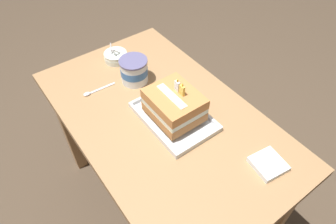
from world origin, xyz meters
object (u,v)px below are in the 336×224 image
Objects in this scene: serving_spoon_near_tray at (92,92)px; ice_cream_tub at (134,70)px; foil_tray at (174,117)px; bowl_stack at (116,57)px; napkin_pile at (268,164)px; birthday_cake at (174,105)px.

ice_cream_tub is at bearing 78.18° from serving_spoon_near_tray.
bowl_stack reaches higher than foil_tray.
ice_cream_tub is 0.83× the size of serving_spoon_near_tray.
ice_cream_tub is 0.21m from serving_spoon_near_tray.
napkin_pile is (0.72, 0.33, 0.01)m from serving_spoon_near_tray.
birthday_cake is at bearing -0.15° from bowl_stack.
serving_spoon_near_tray is (-0.34, -0.20, -0.00)m from foil_tray.
foil_tray is 0.39m from serving_spoon_near_tray.
birthday_cake is at bearing -160.69° from napkin_pile.
bowl_stack is (-0.48, 0.00, -0.06)m from birthday_cake.
ice_cream_tub is (-0.30, -0.00, 0.05)m from foil_tray.
bowl_stack is at bearing 124.73° from serving_spoon_near_tray.
ice_cream_tub is 0.69m from napkin_pile.
ice_cream_tub reaches higher than serving_spoon_near_tray.
serving_spoon_near_tray is (-0.34, -0.20, -0.08)m from birthday_cake.
foil_tray is 2.63× the size of ice_cream_tub.
napkin_pile is (0.38, 0.13, -0.07)m from birthday_cake.
serving_spoon_near_tray is (-0.04, -0.20, -0.05)m from ice_cream_tub.
foil_tray is 0.07m from birthday_cake.
foil_tray is at bearing 0.53° from ice_cream_tub.
bowl_stack reaches higher than napkin_pile.
serving_spoon_near_tray is at bearing -101.82° from ice_cream_tub.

